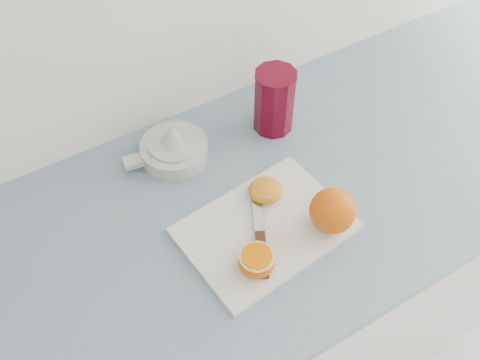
# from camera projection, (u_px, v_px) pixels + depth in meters

# --- Properties ---
(counter) EXTENTS (2.54, 0.64, 0.89)m
(counter) POSITION_uv_depth(u_px,v_px,m) (272.00, 288.00, 1.44)
(counter) COLOR white
(counter) RESTS_ON ground
(cutting_board) EXTENTS (0.33, 0.25, 0.01)m
(cutting_board) POSITION_uv_depth(u_px,v_px,m) (265.00, 229.00, 1.02)
(cutting_board) COLOR silver
(cutting_board) RESTS_ON counter
(whole_orange) EXTENTS (0.09, 0.09, 0.09)m
(whole_orange) POSITION_uv_depth(u_px,v_px,m) (333.00, 211.00, 0.99)
(whole_orange) COLOR orange
(whole_orange) RESTS_ON cutting_board
(half_orange) EXTENTS (0.07, 0.07, 0.04)m
(half_orange) POSITION_uv_depth(u_px,v_px,m) (257.00, 261.00, 0.95)
(half_orange) COLOR orange
(half_orange) RESTS_ON cutting_board
(squeezed_shell) EXTENTS (0.07, 0.07, 0.03)m
(squeezed_shell) POSITION_uv_depth(u_px,v_px,m) (266.00, 190.00, 1.06)
(squeezed_shell) COLOR orange
(squeezed_shell) RESTS_ON cutting_board
(paring_knife) EXTENTS (0.12, 0.20, 0.01)m
(paring_knife) POSITION_uv_depth(u_px,v_px,m) (261.00, 245.00, 0.98)
(paring_knife) COLOR #411E12
(paring_knife) RESTS_ON cutting_board
(citrus_juicer) EXTENTS (0.18, 0.14, 0.10)m
(citrus_juicer) POSITION_uv_depth(u_px,v_px,m) (173.00, 148.00, 1.13)
(citrus_juicer) COLOR silver
(citrus_juicer) RESTS_ON counter
(red_tumbler) EXTENTS (0.09, 0.09, 0.15)m
(red_tumbler) POSITION_uv_depth(u_px,v_px,m) (274.00, 103.00, 1.15)
(red_tumbler) COLOR #5E0317
(red_tumbler) RESTS_ON counter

